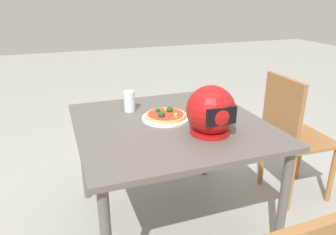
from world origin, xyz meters
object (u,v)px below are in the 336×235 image
(drinking_glass, at_px, (129,101))
(chair_side, at_px, (291,132))
(dining_table, at_px, (170,134))
(pizza, at_px, (165,115))
(motorcycle_helmet, at_px, (211,111))

(drinking_glass, height_order, chair_side, chair_side)
(dining_table, bearing_deg, chair_side, -179.32)
(drinking_glass, bearing_deg, pizza, 128.82)
(dining_table, distance_m, drinking_glass, 0.35)
(chair_side, bearing_deg, drinking_glass, -13.80)
(motorcycle_helmet, distance_m, chair_side, 0.84)
(dining_table, xyz_separation_m, drinking_glass, (0.17, -0.27, 0.14))
(motorcycle_helmet, relative_size, chair_side, 0.29)
(dining_table, height_order, pizza, pizza)
(dining_table, bearing_deg, pizza, -83.56)
(drinking_glass, xyz_separation_m, chair_side, (-1.07, 0.26, -0.26))
(pizza, distance_m, chair_side, 0.93)
(motorcycle_helmet, bearing_deg, dining_table, -55.32)
(dining_table, height_order, motorcycle_helmet, motorcycle_helmet)
(pizza, relative_size, chair_side, 0.27)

